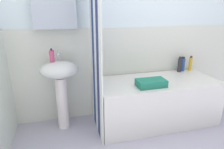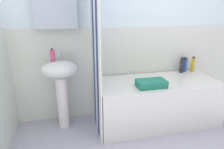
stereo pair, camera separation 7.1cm
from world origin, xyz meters
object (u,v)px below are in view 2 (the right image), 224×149
object	(u,v)px
bathtub	(156,101)
towel_folded	(151,83)
soap_dispenser	(53,55)
lotion_bottle	(182,65)
conditioner_bottle	(193,64)
shampoo_bottle	(185,65)
sink	(61,80)

from	to	relation	value
bathtub	towel_folded	world-z (taller)	towel_folded
soap_dispenser	lotion_bottle	world-z (taller)	soap_dispenser
soap_dispenser	towel_folded	distance (m)	1.17
bathtub	conditioner_bottle	distance (m)	0.81
bathtub	towel_folded	size ratio (longest dim) A/B	4.53
shampoo_bottle	sink	bearing A→B (deg)	-175.38
bathtub	soap_dispenser	bearing A→B (deg)	173.27
soap_dispenser	conditioner_bottle	xyz separation A→B (m)	(1.91, 0.12, -0.25)
conditioner_bottle	lotion_bottle	world-z (taller)	lotion_bottle
sink	soap_dispenser	distance (m)	0.30
soap_dispenser	towel_folded	xyz separation A→B (m)	(1.08, -0.31, -0.31)
bathtub	towel_folded	xyz separation A→B (m)	(-0.17, -0.17, 0.33)
conditioner_bottle	shampoo_bottle	bearing A→B (deg)	171.90
soap_dispenser	bathtub	distance (m)	1.41
conditioner_bottle	shampoo_bottle	distance (m)	0.12
bathtub	conditioner_bottle	size ratio (longest dim) A/B	7.05
lotion_bottle	conditioner_bottle	bearing A→B (deg)	5.89
sink	soap_dispenser	bearing A→B (deg)	179.01
conditioner_bottle	towel_folded	distance (m)	0.93
sink	soap_dispenser	size ratio (longest dim) A/B	5.61
conditioner_bottle	towel_folded	world-z (taller)	conditioner_bottle
soap_dispenser	conditioner_bottle	world-z (taller)	soap_dispenser
soap_dispenser	lotion_bottle	bearing A→B (deg)	3.38
bathtub	shampoo_bottle	xyz separation A→B (m)	(0.54, 0.28, 0.38)
shampoo_bottle	conditioner_bottle	bearing A→B (deg)	-8.10
shampoo_bottle	lotion_bottle	xyz separation A→B (m)	(-0.07, -0.04, 0.01)
sink	bathtub	size ratio (longest dim) A/B	0.56
sink	bathtub	xyz separation A→B (m)	(1.18, -0.15, -0.34)
conditioner_bottle	bathtub	bearing A→B (deg)	-157.87
towel_folded	bathtub	bearing A→B (deg)	45.08
soap_dispenser	shampoo_bottle	distance (m)	1.81
sink	lotion_bottle	world-z (taller)	sink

